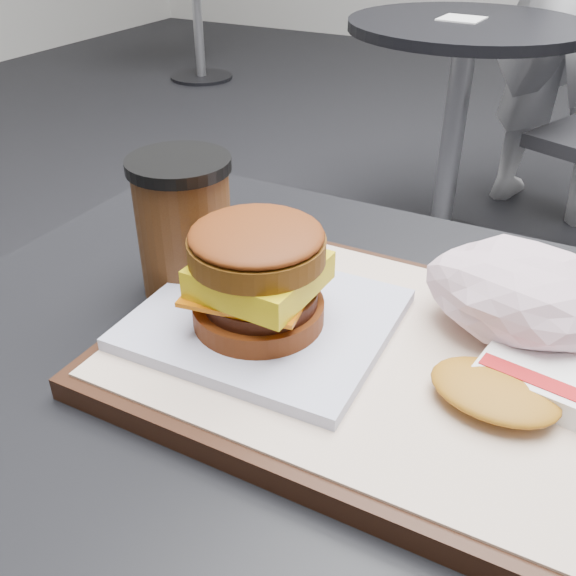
# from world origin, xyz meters

# --- Properties ---
(customer_table) EXTENTS (0.80, 0.60, 0.77)m
(customer_table) POSITION_xyz_m (0.00, 0.00, 0.58)
(customer_table) COLOR #A5A5AA
(customer_table) RESTS_ON ground
(serving_tray) EXTENTS (0.38, 0.28, 0.02)m
(serving_tray) POSITION_xyz_m (-0.01, 0.02, 0.78)
(serving_tray) COLOR black
(serving_tray) RESTS_ON customer_table
(breakfast_sandwich) EXTENTS (0.19, 0.17, 0.09)m
(breakfast_sandwich) POSITION_xyz_m (-0.10, 0.00, 0.83)
(breakfast_sandwich) COLOR silver
(breakfast_sandwich) RESTS_ON serving_tray
(hash_brown) EXTENTS (0.12, 0.10, 0.02)m
(hash_brown) POSITION_xyz_m (0.10, 0.02, 0.80)
(hash_brown) COLOR white
(hash_brown) RESTS_ON serving_tray
(crumpled_wrapper) EXTENTS (0.15, 0.12, 0.07)m
(crumpled_wrapper) POSITION_xyz_m (0.08, 0.10, 0.82)
(crumpled_wrapper) COLOR silver
(crumpled_wrapper) RESTS_ON serving_tray
(coffee_cup) EXTENTS (0.09, 0.09, 0.13)m
(coffee_cup) POSITION_xyz_m (-0.20, 0.05, 0.83)
(coffee_cup) COLOR #452510
(coffee_cup) RESTS_ON customer_table
(neighbor_table) EXTENTS (0.70, 0.70, 0.75)m
(neighbor_table) POSITION_xyz_m (-0.35, 1.65, 0.55)
(neighbor_table) COLOR black
(neighbor_table) RESTS_ON ground
(napkin) EXTENTS (0.13, 0.13, 0.00)m
(napkin) POSITION_xyz_m (-0.37, 1.66, 0.75)
(napkin) COLOR white
(napkin) RESTS_ON neighbor_table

